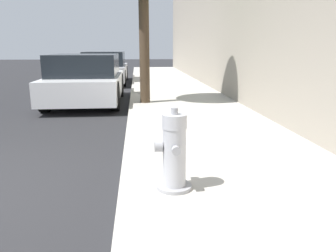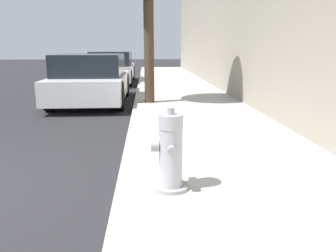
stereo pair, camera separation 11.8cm
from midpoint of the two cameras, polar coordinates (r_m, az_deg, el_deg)
name	(u,v)px [view 2 (the right image)]	position (r m, az deg, el deg)	size (l,w,h in m)	color
sidewalk_slab	(245,184)	(3.68, 14.19, -9.69)	(2.73, 40.00, 0.15)	#B7B2A8
fire_hydrant	(170,153)	(3.15, 1.51, -4.77)	(0.36, 0.36, 0.80)	#97979C
parked_car_near	(92,79)	(9.22, -12.79, 7.91)	(1.86, 3.87, 1.32)	silver
parked_car_mid	(112,68)	(14.38, -9.45, 9.94)	(1.77, 4.26, 1.32)	#B7B7BC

